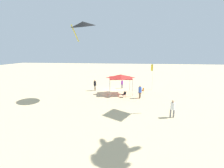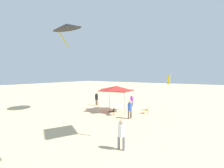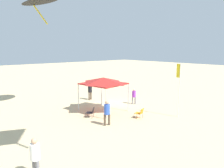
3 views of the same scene
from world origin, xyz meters
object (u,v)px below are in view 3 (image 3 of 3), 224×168
(person_far_stroller, at_px, (107,111))
(folding_chair_near_cooler, at_px, (91,112))
(folding_chair_left_of_tent, at_px, (140,113))
(banner_flag, at_px, (179,85))
(person_near_umbrella, at_px, (90,90))
(canopy_tent, at_px, (103,81))
(person_kite_handler, at_px, (134,95))
(person_beachcomber, at_px, (35,154))

(person_far_stroller, bearing_deg, folding_chair_near_cooler, -76.09)
(person_far_stroller, bearing_deg, folding_chair_left_of_tent, -170.63)
(folding_chair_near_cooler, xyz_separation_m, banner_flag, (-4.51, -5.44, 2.17))
(folding_chair_near_cooler, xyz_separation_m, person_near_umbrella, (5.05, -3.48, 0.61))
(canopy_tent, distance_m, banner_flag, 6.30)
(person_near_umbrella, xyz_separation_m, person_kite_handler, (-4.40, -2.23, -0.16))
(folding_chair_left_of_tent, relative_size, folding_chair_near_cooler, 1.00)
(canopy_tent, bearing_deg, person_far_stroller, 145.15)
(person_beachcomber, bearing_deg, banner_flag, -93.41)
(folding_chair_left_of_tent, bearing_deg, folding_chair_near_cooler, -60.72)
(canopy_tent, xyz_separation_m, folding_chair_near_cooler, (-0.65, 1.83, -2.26))
(canopy_tent, relative_size, person_near_umbrella, 2.04)
(folding_chair_left_of_tent, xyz_separation_m, person_near_umbrella, (7.80, -0.68, 0.61))
(person_kite_handler, bearing_deg, folding_chair_near_cooler, 48.47)
(folding_chair_near_cooler, xyz_separation_m, person_far_stroller, (-2.25, 0.19, 0.61))
(canopy_tent, xyz_separation_m, folding_chair_left_of_tent, (-3.40, -0.98, -2.26))
(person_beachcomber, height_order, person_kite_handler, person_beachcomber)
(person_beachcomber, bearing_deg, person_far_stroller, -72.17)
(person_kite_handler, bearing_deg, canopy_tent, 41.93)
(folding_chair_left_of_tent, relative_size, person_kite_handler, 0.52)
(folding_chair_near_cooler, height_order, person_beachcomber, person_beachcomber)
(person_far_stroller, bearing_deg, person_beachcomber, 43.08)
(folding_chair_near_cooler, height_order, banner_flag, banner_flag)
(folding_chair_near_cooler, bearing_deg, person_beachcomber, -2.16)
(person_near_umbrella, relative_size, person_kite_handler, 1.17)
(banner_flag, relative_size, person_far_stroller, 2.40)
(folding_chair_left_of_tent, relative_size, person_near_umbrella, 0.44)
(canopy_tent, distance_m, person_beachcomber, 10.39)
(folding_chair_left_of_tent, height_order, person_near_umbrella, person_near_umbrella)
(canopy_tent, bearing_deg, folding_chair_left_of_tent, -163.95)
(folding_chair_left_of_tent, height_order, person_far_stroller, person_far_stroller)
(folding_chair_left_of_tent, xyz_separation_m, banner_flag, (-1.76, -2.63, 2.17))
(folding_chair_left_of_tent, height_order, person_beachcomber, person_beachcomber)
(folding_chair_left_of_tent, bearing_deg, person_kite_handler, -146.89)
(folding_chair_near_cooler, distance_m, banner_flag, 7.39)
(folding_chair_left_of_tent, height_order, person_kite_handler, person_kite_handler)
(banner_flag, bearing_deg, folding_chair_left_of_tent, 56.17)
(person_near_umbrella, height_order, person_kite_handler, person_near_umbrella)
(person_far_stroller, bearing_deg, banner_flag, 176.92)
(canopy_tent, bearing_deg, folding_chair_near_cooler, 109.69)
(folding_chair_near_cooler, distance_m, person_kite_handler, 5.77)
(folding_chair_near_cooler, distance_m, person_near_umbrella, 6.17)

